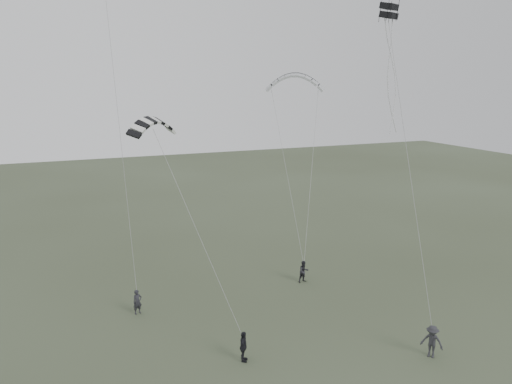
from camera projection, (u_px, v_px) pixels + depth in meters
name	position (u px, v px, depth m)	size (l,w,h in m)	color
ground	(273.00, 347.00, 25.80)	(140.00, 140.00, 0.00)	#373F2A
flyer_left	(137.00, 302.00, 29.31)	(0.54, 0.35, 1.48)	#222227
flyer_right	(304.00, 272.00, 33.94)	(0.73, 0.57, 1.50)	#222227
flyer_center	(243.00, 347.00, 24.30)	(0.91, 0.38, 1.55)	black
flyer_far	(432.00, 341.00, 24.67)	(1.08, 0.62, 1.67)	#28282C
kite_pale_large	(295.00, 75.00, 38.61)	(4.56, 1.03, 1.82)	#ADB0B3
kite_striped	(152.00, 120.00, 25.54)	(2.95, 0.74, 1.17)	black
kite_box	(389.00, 11.00, 26.31)	(0.74, 0.74, 0.76)	black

